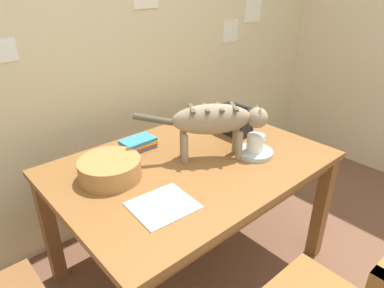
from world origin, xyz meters
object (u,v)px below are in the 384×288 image
object	(u,v)px
book_stack	(138,144)
toaster	(235,120)
saucer_bowl	(254,152)
wicker_basket	(110,169)
cat	(216,121)
dining_table	(192,175)
magazine	(163,205)
coffee_mug	(256,143)

from	to	relation	value
book_stack	toaster	world-z (taller)	toaster
saucer_bowl	wicker_basket	world-z (taller)	wicker_basket
cat	saucer_bowl	xyz separation A→B (m)	(0.18, -0.12, -0.20)
dining_table	saucer_bowl	xyz separation A→B (m)	(0.30, -0.17, 0.09)
toaster	cat	bearing A→B (deg)	-154.76
cat	toaster	bearing A→B (deg)	148.82
magazine	saucer_bowl	bearing A→B (deg)	7.34
dining_table	magazine	xyz separation A→B (m)	(-0.35, -0.21, 0.08)
dining_table	cat	bearing A→B (deg)	-22.39
magazine	wicker_basket	distance (m)	0.35
magazine	wicker_basket	bearing A→B (deg)	102.43
book_stack	magazine	bearing A→B (deg)	-113.21
cat	magazine	world-z (taller)	cat
cat	coffee_mug	bearing A→B (deg)	90.50
cat	magazine	size ratio (longest dim) A/B	2.29
toaster	saucer_bowl	bearing A→B (deg)	-115.96
cat	toaster	size ratio (longest dim) A/B	2.94
book_stack	toaster	xyz separation A→B (m)	(0.55, -0.21, 0.06)
coffee_mug	wicker_basket	bearing A→B (deg)	156.63
book_stack	wicker_basket	xyz separation A→B (m)	(-0.27, -0.18, 0.02)
cat	wicker_basket	bearing A→B (deg)	-75.97
saucer_bowl	toaster	bearing A→B (deg)	64.04
saucer_bowl	book_stack	bearing A→B (deg)	131.69
cat	coffee_mug	world-z (taller)	cat
wicker_basket	toaster	bearing A→B (deg)	-2.73
magazine	toaster	distance (m)	0.84
magazine	toaster	world-z (taller)	toaster
coffee_mug	magazine	distance (m)	0.66
cat	wicker_basket	distance (m)	0.57
saucer_bowl	magazine	xyz separation A→B (m)	(-0.65, -0.04, -0.01)
saucer_bowl	coffee_mug	distance (m)	0.06
magazine	book_stack	distance (m)	0.56
cat	book_stack	xyz separation A→B (m)	(-0.25, 0.36, -0.18)
saucer_bowl	toaster	world-z (taller)	toaster
book_stack	dining_table	bearing A→B (deg)	-67.85
coffee_mug	wicker_basket	distance (m)	0.76
dining_table	wicker_basket	bearing A→B (deg)	161.33
saucer_bowl	magazine	distance (m)	0.65
saucer_bowl	coffee_mug	world-z (taller)	coffee_mug
magazine	book_stack	world-z (taller)	book_stack
dining_table	book_stack	bearing A→B (deg)	112.15
dining_table	toaster	xyz separation A→B (m)	(0.43, 0.10, 0.17)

